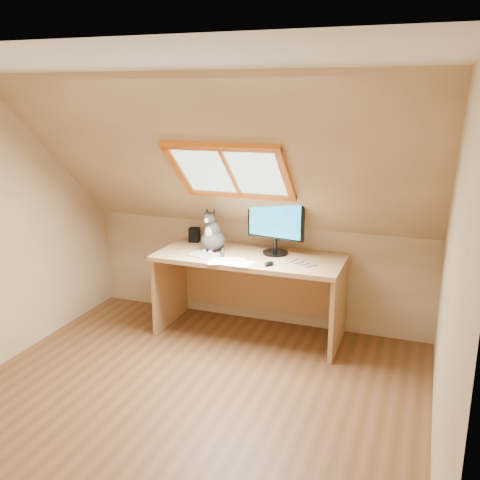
% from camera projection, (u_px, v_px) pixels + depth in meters
% --- Properties ---
extents(ground, '(3.50, 3.50, 0.00)m').
position_uv_depth(ground, '(182.00, 408.00, 3.96)').
color(ground, brown).
rests_on(ground, ground).
extents(room_shell, '(3.52, 3.52, 2.41)m').
position_uv_depth(room_shell, '(169.00, 223.00, 3.50)').
color(room_shell, tan).
rests_on(room_shell, ground).
extents(desk, '(1.75, 0.77, 0.80)m').
position_uv_depth(desk, '(252.00, 276.00, 5.11)').
color(desk, tan).
rests_on(desk, ground).
extents(monitor, '(0.56, 0.24, 0.52)m').
position_uv_depth(monitor, '(276.00, 223.00, 4.94)').
color(monitor, black).
rests_on(monitor, desk).
extents(cat, '(0.26, 0.30, 0.42)m').
position_uv_depth(cat, '(212.00, 235.00, 5.09)').
color(cat, '#45403D').
rests_on(cat, desk).
extents(desk_speaker, '(0.12, 0.12, 0.14)m').
position_uv_depth(desk_speaker, '(194.00, 235.00, 5.42)').
color(desk_speaker, black).
rests_on(desk_speaker, desk).
extents(graphics_tablet, '(0.32, 0.27, 0.01)m').
position_uv_depth(graphics_tablet, '(204.00, 255.00, 4.96)').
color(graphics_tablet, '#B2B2B7').
rests_on(graphics_tablet, desk).
extents(mouse, '(0.10, 0.13, 0.03)m').
position_uv_depth(mouse, '(269.00, 264.00, 4.67)').
color(mouse, black).
rests_on(mouse, desk).
extents(papers, '(0.35, 0.30, 0.01)m').
position_uv_depth(papers, '(228.00, 261.00, 4.79)').
color(papers, white).
rests_on(papers, desk).
extents(cables, '(0.51, 0.26, 0.01)m').
position_uv_depth(cables, '(291.00, 263.00, 4.73)').
color(cables, silver).
rests_on(cables, desk).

